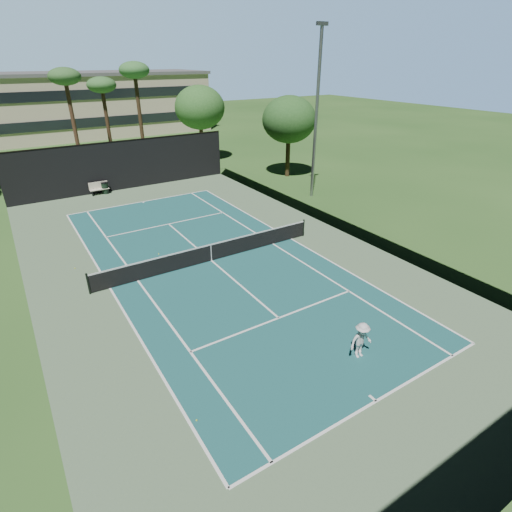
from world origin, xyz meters
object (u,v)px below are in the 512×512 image
(tennis_ball_c, at_px, (212,248))
(park_bench, at_px, (99,188))
(tennis_ball_b, at_px, (159,254))
(tennis_ball_d, at_px, (75,268))
(tennis_net, at_px, (211,252))
(trash_bin, at_px, (105,188))
(tennis_ball_a, at_px, (197,420))
(player, at_px, (361,340))

(tennis_ball_c, height_order, park_bench, park_bench)
(tennis_ball_b, distance_m, tennis_ball_d, 4.41)
(tennis_net, distance_m, trash_bin, 15.71)
(tennis_ball_a, bearing_deg, tennis_ball_c, 61.18)
(park_bench, height_order, trash_bin, park_bench)
(tennis_net, bearing_deg, tennis_ball_b, 133.27)
(trash_bin, bearing_deg, player, -83.28)
(player, relative_size, tennis_ball_a, 24.36)
(tennis_ball_b, bearing_deg, trash_bin, 88.61)
(tennis_net, distance_m, player, 10.06)
(tennis_ball_b, bearing_deg, tennis_ball_a, -104.66)
(tennis_ball_c, height_order, trash_bin, trash_bin)
(tennis_ball_a, distance_m, tennis_ball_b, 12.18)
(tennis_ball_d, bearing_deg, trash_bin, 69.56)
(tennis_net, height_order, trash_bin, tennis_net)
(tennis_net, bearing_deg, tennis_ball_d, 154.87)
(tennis_ball_b, height_order, park_bench, park_bench)
(player, bearing_deg, trash_bin, 101.95)
(player, distance_m, tennis_ball_d, 15.16)
(tennis_net, height_order, player, player)
(player, height_order, park_bench, player)
(tennis_ball_a, xyz_separation_m, trash_bin, (3.40, 25.06, 0.45))
(tennis_net, bearing_deg, player, -83.43)
(tennis_ball_a, height_order, tennis_ball_b, tennis_ball_b)
(trash_bin, bearing_deg, tennis_ball_d, -110.44)
(tennis_net, xyz_separation_m, tennis_ball_d, (-6.53, 3.07, -0.53))
(tennis_ball_b, distance_m, park_bench, 13.32)
(tennis_ball_b, relative_size, tennis_ball_d, 1.12)
(tennis_ball_d, bearing_deg, park_bench, 71.48)
(tennis_ball_b, xyz_separation_m, tennis_ball_d, (-4.35, 0.74, -0.00))
(tennis_ball_b, distance_m, trash_bin, 13.29)
(tennis_ball_b, height_order, tennis_ball_d, tennis_ball_b)
(tennis_net, distance_m, tennis_ball_a, 10.84)
(tennis_ball_a, relative_size, park_bench, 0.04)
(tennis_net, height_order, tennis_ball_b, tennis_net)
(tennis_ball_a, distance_m, tennis_ball_c, 12.38)
(tennis_ball_c, bearing_deg, tennis_ball_d, 166.93)
(tennis_ball_a, xyz_separation_m, tennis_ball_c, (5.97, 10.85, 0.00))
(tennis_net, height_order, tennis_ball_d, tennis_net)
(tennis_net, relative_size, tennis_ball_c, 193.49)
(park_bench, relative_size, trash_bin, 1.59)
(player, height_order, trash_bin, player)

